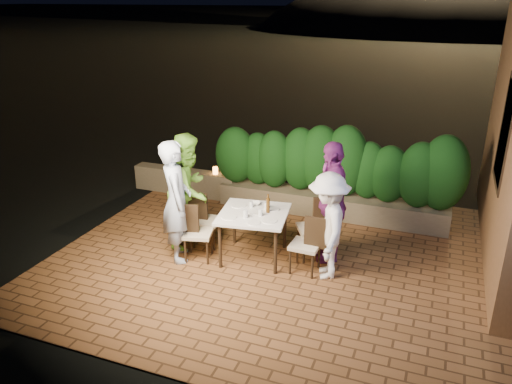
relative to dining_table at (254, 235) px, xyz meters
The scene contains 30 objects.
ground 0.71m from the dining_table, 27.78° to the right, with size 400.00×400.00×0.00m, color black.
terrace_floor 0.72m from the dining_table, 23.61° to the left, with size 7.00×6.00×0.15m, color brown.
window_pane 3.91m from the dining_table, 20.17° to the left, with size 0.08×1.00×1.40m, color black.
window_frame 3.90m from the dining_table, 20.23° to the left, with size 0.06×1.15×1.55m, color black.
planter 2.16m from the dining_table, 70.47° to the left, with size 4.20×0.55×0.40m, color brown.
hedge 2.23m from the dining_table, 70.47° to the left, with size 4.00×0.70×1.10m, color #123C11, non-canonical shape.
parapet 3.05m from the dining_table, 138.38° to the left, with size 2.20×0.30×0.50m, color brown.
hill 59.94m from the dining_table, 87.59° to the left, with size 52.00×40.00×22.00m, color black.
dining_table is the anchor object (origin of this frame).
plate_nw 0.55m from the dining_table, 134.64° to the right, with size 0.23×0.23×0.01m, color white.
plate_sw 0.53m from the dining_table, 150.83° to the left, with size 0.24×0.24×0.01m, color white.
plate_ne 0.53m from the dining_table, 31.09° to the right, with size 0.23×0.23×0.01m, color white.
plate_se 0.49m from the dining_table, 48.24° to the left, with size 0.24×0.24×0.01m, color white.
plate_centre 0.38m from the dining_table, 68.04° to the left, with size 0.20×0.20×0.01m, color white.
plate_front 0.52m from the dining_table, 69.33° to the right, with size 0.20×0.20×0.01m, color white.
glass_nw 0.48m from the dining_table, 104.96° to the right, with size 0.07×0.07×0.12m, color silver.
glass_sw 0.47m from the dining_table, 120.56° to the left, with size 0.06×0.06×0.10m, color silver.
glass_ne 0.45m from the dining_table, 24.74° to the right, with size 0.06×0.06×0.11m, color silver.
glass_se 0.49m from the dining_table, 57.03° to the left, with size 0.06×0.06×0.11m, color silver.
beer_bottle 0.56m from the dining_table, 25.92° to the left, with size 0.06×0.06×0.29m, color #4B2E0C, non-canonical shape.
bowl 0.51m from the dining_table, 106.93° to the left, with size 0.16×0.16×0.04m, color white.
chair_left_front 0.85m from the dining_table, 156.66° to the right, with size 0.41×0.41×0.89m, color black, non-canonical shape.
chair_left_back 0.87m from the dining_table, behind, with size 0.41×0.41×0.89m, color black, non-canonical shape.
chair_right_front 0.86m from the dining_table, ahead, with size 0.41×0.41×0.89m, color black, non-canonical shape.
chair_right_back 0.92m from the dining_table, 22.20° to the left, with size 0.46×0.46×0.99m, color black, non-canonical shape.
diner_blue 1.28m from the dining_table, 159.06° to the right, with size 0.68×0.45×1.87m, color #A9BCDA.
diner_green 1.27m from the dining_table, behind, with size 0.89×0.70×1.84m, color #88DA44.
diner_white 1.24m from the dining_table, ahead, with size 1.01×0.58×1.56m, color white.
diner_purple 1.28m from the dining_table, 21.91° to the left, with size 1.09×0.45×1.86m, color #7F2A76.
parapet_lamp 2.59m from the dining_table, 128.22° to the left, with size 0.10×0.10×0.14m, color orange.
Camera 1 is at (1.96, -6.10, 3.78)m, focal length 35.00 mm.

